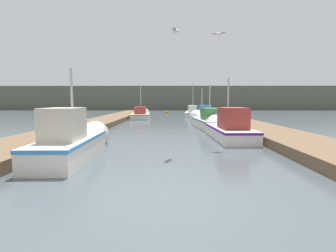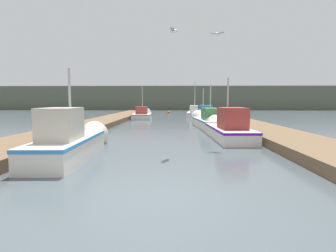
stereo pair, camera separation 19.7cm
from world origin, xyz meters
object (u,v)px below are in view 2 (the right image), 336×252
object	(u,v)px
fishing_boat_0	(73,141)
mooring_piling_2	(206,112)
mooring_piling_1	(138,112)
seagull_1	(174,31)
seagull_lead	(217,34)
channel_buoy	(169,112)
fishing_boat_3	(202,117)
fishing_boat_1	(226,128)
fishing_boat_4	(143,115)
fishing_boat_2	(209,121)
mooring_piling_0	(207,112)
fishing_boat_5	(195,113)

from	to	relation	value
fishing_boat_0	mooring_piling_2	distance (m)	21.82
mooring_piling_1	seagull_1	xyz separation A→B (m)	(4.60, -23.01, 3.89)
mooring_piling_1	seagull_lead	world-z (taller)	seagull_lead
mooring_piling_2	channel_buoy	xyz separation A→B (m)	(-4.43, 9.82, -0.51)
fishing_boat_3	seagull_1	xyz separation A→B (m)	(-2.49, -13.57, 3.95)
fishing_boat_0	fishing_boat_1	world-z (taller)	fishing_boat_1
fishing_boat_1	fishing_boat_4	bearing A→B (deg)	110.60
fishing_boat_3	fishing_boat_4	distance (m)	7.40
fishing_boat_3	seagull_lead	size ratio (longest dim) A/B	9.85
fishing_boat_0	fishing_boat_3	size ratio (longest dim) A/B	0.99
fishing_boat_2	channel_buoy	distance (m)	20.99
mooring_piling_0	mooring_piling_1	xyz separation A→B (m)	(-8.29, 2.94, -0.12)
fishing_boat_1	fishing_boat_5	distance (m)	18.74
fishing_boat_5	fishing_boat_1	bearing A→B (deg)	-84.28
fishing_boat_1	seagull_lead	world-z (taller)	seagull_lead
fishing_boat_0	mooring_piling_1	xyz separation A→B (m)	(-1.17, 23.88, -0.05)
fishing_boat_4	seagull_1	bearing A→B (deg)	-81.70
mooring_piling_2	fishing_boat_4	bearing A→B (deg)	-166.30
mooring_piling_0	channel_buoy	distance (m)	10.56
fishing_boat_2	mooring_piling_2	bearing A→B (deg)	79.90
fishing_boat_3	seagull_1	distance (m)	14.35
fishing_boat_0	fishing_boat_2	xyz separation A→B (m)	(5.92, 9.75, -0.07)
mooring_piling_0	seagull_1	xyz separation A→B (m)	(-3.69, -20.07, 3.77)
channel_buoy	fishing_boat_2	bearing A→B (deg)	-80.90
fishing_boat_0	seagull_1	xyz separation A→B (m)	(3.44, 0.88, 3.85)
channel_buoy	mooring_piling_1	bearing A→B (deg)	-119.75
fishing_boat_5	mooring_piling_2	xyz separation A→B (m)	(1.10, -2.60, 0.26)
fishing_boat_3	mooring_piling_2	world-z (taller)	fishing_boat_3
fishing_boat_1	seagull_1	bearing A→B (deg)	-128.30
mooring_piling_1	seagull_1	bearing A→B (deg)	-78.69
mooring_piling_2	fishing_boat_0	bearing A→B (deg)	-108.79
fishing_boat_0	mooring_piling_0	bearing A→B (deg)	69.14
mooring_piling_1	fishing_boat_5	bearing A→B (deg)	-5.06
fishing_boat_0	fishing_boat_2	bearing A→B (deg)	56.67
fishing_boat_2	fishing_boat_3	distance (m)	4.69
mooring_piling_0	seagull_lead	xyz separation A→B (m)	(-1.90, -18.62, 4.02)
seagull_1	mooring_piling_1	bearing A→B (deg)	28.08
fishing_boat_2	fishing_boat_4	xyz separation A→B (m)	(-5.85, 9.21, -0.08)
fishing_boat_0	mooring_piling_2	bearing A→B (deg)	69.14
fishing_boat_4	mooring_piling_2	world-z (taller)	fishing_boat_4
fishing_boat_0	fishing_boat_4	bearing A→B (deg)	87.71
fishing_boat_5	mooring_piling_2	distance (m)	2.84
fishing_boat_1	channel_buoy	bearing A→B (deg)	95.63
fishing_boat_1	seagull_lead	bearing A→B (deg)	-113.99
channel_buoy	fishing_boat_0	bearing A→B (deg)	-94.88
fishing_boat_4	seagull_lead	distance (m)	17.93
fishing_boat_1	seagull_lead	xyz separation A→B (m)	(-0.88, -2.19, 4.13)
mooring_piling_1	mooring_piling_2	world-z (taller)	mooring_piling_2
fishing_boat_1	fishing_boat_5	bearing A→B (deg)	88.49
fishing_boat_4	seagull_lead	size ratio (longest dim) A/B	9.27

